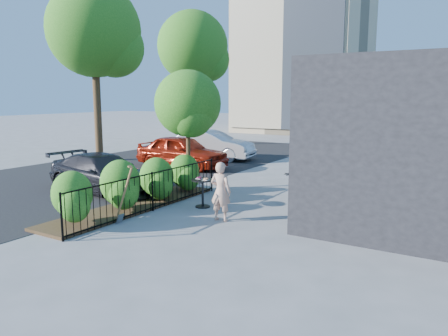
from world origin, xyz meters
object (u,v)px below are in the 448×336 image
Objects in this scene: street_tree_far at (193,51)px; cafe_table at (203,188)px; woman at (221,191)px; car_darkgrey at (103,173)px; patio_tree at (189,108)px; street_tree_near at (94,36)px; car_silver at (211,145)px; shovel at (124,198)px; car_red at (182,152)px.

cafe_table is at bearing -53.96° from street_tree_far.
car_darkgrey is (-5.04, 0.82, -0.13)m from woman.
patio_tree is 0.48× the size of street_tree_near.
car_silver is (-3.31, 6.46, -2.05)m from patio_tree.
woman is at bearing 39.47° from shovel.
car_red is 0.97× the size of car_silver.
car_red is (-5.83, 6.19, -0.04)m from woman.
shovel is 11.41m from car_silver.
shovel is at bearing -40.12° from street_tree_near.
car_silver is at bearing -47.20° from street_tree_far.
street_tree_near reaches higher than cafe_table.
shovel is at bearing -105.95° from cafe_table.
street_tree_far reaches higher than shovel.
woman is (10.53, -13.78, -5.16)m from street_tree_far.
shovel is at bearing -76.64° from patio_tree.
patio_tree reaches higher than shovel.
car_red is at bearing 129.72° from patio_tree.
patio_tree reaches higher than woman.
street_tree_far is at bearing 119.54° from shovel.
car_red is (-3.97, 7.72, 0.04)m from shovel.
cafe_table is 0.20× the size of car_red.
woman is (2.83, -2.58, -2.00)m from patio_tree.
cafe_table is at bearing -82.89° from car_darkgrey.
car_darkgrey is at bearing -67.01° from street_tree_far.
woman is 0.99× the size of shovel.
cafe_table is 3.87m from car_darkgrey.
shovel is 8.68m from car_red.
car_silver is at bearing 117.15° from patio_tree.
woman is at bearing -28.76° from street_tree_near.
shovel reaches higher than car_silver.
woman is at bearing -93.33° from car_darkgrey.
street_tree_far is at bearing 34.70° from car_silver.
street_tree_far is 9.64× the size of cafe_table.
woman reaches higher than car_silver.
street_tree_near is 9.10m from car_darkgrey.
woman is 0.35× the size of car_darkgrey.
car_red is (-2.99, 3.60, -2.05)m from patio_tree.
street_tree_near is at bearing 94.36° from car_red.
cafe_table is at bearing -139.11° from car_red.
patio_tree reaches higher than car_darkgrey.
cafe_table is 0.20× the size of car_silver.
patio_tree is 2.59× the size of woman.
woman reaches higher than cafe_table.
street_tree_near reaches higher than patio_tree.
car_silver is 8.30m from car_darkgrey.
street_tree_near is 7.02m from car_red.
street_tree_far is at bearing 31.23° from car_red.
street_tree_far reaches higher than car_silver.
car_red is (-4.67, 5.29, 0.16)m from cafe_table.
car_red is at bearing -58.22° from street_tree_far.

